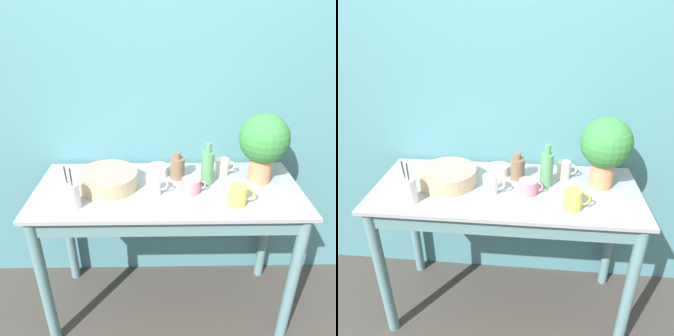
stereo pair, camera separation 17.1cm
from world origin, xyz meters
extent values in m
cube|color=teal|center=(0.00, 0.65, 1.20)|extent=(6.00, 0.05, 2.40)
cylinder|color=slate|center=(-0.66, 0.05, 0.43)|extent=(0.06, 0.06, 0.86)
cylinder|color=slate|center=(0.66, 0.05, 0.43)|extent=(0.06, 0.06, 0.86)
cylinder|color=slate|center=(-0.66, 0.55, 0.43)|extent=(0.06, 0.06, 0.86)
cylinder|color=slate|center=(0.66, 0.55, 0.43)|extent=(0.06, 0.06, 0.86)
cube|color=slate|center=(0.00, 0.05, 0.81)|extent=(1.33, 0.02, 0.10)
cube|color=#93999E|center=(0.00, 0.30, 0.87)|extent=(1.43, 0.60, 0.02)
cylinder|color=tan|center=(0.51, 0.38, 0.95)|extent=(0.12, 0.12, 0.14)
sphere|color=#337A38|center=(0.51, 0.38, 1.13)|extent=(0.27, 0.27, 0.27)
cylinder|color=tan|center=(-0.32, 0.32, 0.93)|extent=(0.32, 0.32, 0.09)
cylinder|color=#4C8C59|center=(0.21, 0.35, 0.98)|extent=(0.07, 0.07, 0.19)
cylinder|color=#4C8C59|center=(0.21, 0.35, 1.10)|extent=(0.03, 0.03, 0.05)
cylinder|color=brown|center=(0.05, 0.41, 0.94)|extent=(0.08, 0.08, 0.12)
cylinder|color=brown|center=(0.05, 0.41, 1.02)|extent=(0.04, 0.04, 0.03)
cylinder|color=pink|center=(0.12, 0.25, 0.92)|extent=(0.10, 0.10, 0.08)
torus|color=pink|center=(0.17, 0.25, 0.93)|extent=(0.05, 0.01, 0.05)
cylinder|color=beige|center=(0.31, 0.44, 0.93)|extent=(0.08, 0.08, 0.10)
torus|color=beige|center=(0.35, 0.44, 0.94)|extent=(0.07, 0.01, 0.07)
cylinder|color=white|center=(-0.08, 0.24, 0.94)|extent=(0.07, 0.07, 0.10)
torus|color=white|center=(-0.03, 0.24, 0.94)|extent=(0.07, 0.01, 0.07)
cylinder|color=#E5CC4C|center=(0.34, 0.13, 0.94)|extent=(0.09, 0.09, 0.10)
torus|color=#E5CC4C|center=(0.39, 0.13, 0.94)|extent=(0.07, 0.01, 0.07)
cylinder|color=silver|center=(-0.05, 0.44, 0.91)|extent=(0.12, 0.12, 0.06)
cylinder|color=silver|center=(-0.47, 0.12, 0.95)|extent=(0.08, 0.08, 0.13)
cylinder|color=#333333|center=(-0.45, 0.11, 0.99)|extent=(0.01, 0.01, 0.22)
cylinder|color=#B7B7BC|center=(-0.46, 0.14, 0.97)|extent=(0.01, 0.02, 0.17)
cylinder|color=#333333|center=(-0.48, 0.13, 1.00)|extent=(0.01, 0.03, 0.22)
camera|label=1|loc=(-0.03, -1.22, 1.79)|focal=35.00mm
camera|label=2|loc=(0.15, -1.21, 1.79)|focal=35.00mm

